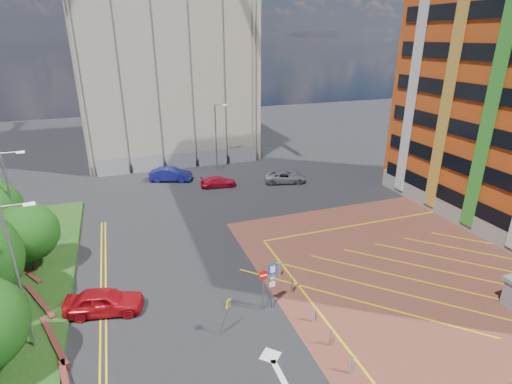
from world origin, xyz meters
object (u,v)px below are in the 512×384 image
tree_c (27,232)px  warning_sign (226,313)px  lamp_left_far (13,203)px  car_silver_back (285,177)px  lamp_left_near (18,273)px  sign_cluster (269,281)px  car_blue_back (171,174)px  car_red_left (104,301)px  car_red_back (218,182)px  lamp_back (216,135)px

tree_c → warning_sign: size_ratio=2.19×
lamp_left_far → car_silver_back: lamp_left_far is taller
lamp_left_near → tree_c: bearing=97.7°
lamp_left_near → lamp_left_far: bearing=101.3°
sign_cluster → car_blue_back: 25.04m
car_red_left → car_silver_back: bearing=-36.0°
lamp_left_far → car_red_back: (17.10, 10.27, -4.10)m
car_silver_back → car_blue_back: bearing=82.5°
sign_cluster → car_red_left: (-9.30, 2.95, -1.18)m
lamp_left_far → car_silver_back: (24.46, 9.08, -4.01)m
lamp_left_far → sign_cluster: 18.58m
warning_sign → lamp_back: bearing=76.5°
car_red_back → car_silver_back: car_silver_back is taller
car_red_left → car_red_back: bearing=-20.5°
car_silver_back → car_red_left: bearing=146.5°
tree_c → car_silver_back: bearing=25.2°
sign_cluster → car_blue_back: sign_cluster is taller
warning_sign → car_red_back: size_ratio=0.58×
car_silver_back → tree_c: bearing=129.7°
lamp_left_far → lamp_back: (18.50, 16.00, -0.30)m
tree_c → car_red_back: tree_c is taller
car_red_left → car_silver_back: car_red_left is taller
lamp_back → warning_sign: size_ratio=3.57×
sign_cluster → lamp_back: bearing=82.0°
car_red_left → lamp_back: bearing=-16.5°
warning_sign → car_red_back: bearing=76.6°
warning_sign → lamp_left_near: bearing=166.8°
lamp_left_near → sign_cluster: size_ratio=2.50×
tree_c → lamp_left_near: size_ratio=0.61×
car_blue_back → lamp_left_near: bearing=176.0°
car_red_left → car_blue_back: 23.08m
lamp_left_far → sign_cluster: (14.72, -11.02, -2.71)m
sign_cluster → car_silver_back: (9.74, 20.09, -1.31)m
tree_c → car_red_back: (16.18, 12.27, -2.63)m
lamp_left_near → car_red_left: size_ratio=1.77×
car_red_left → lamp_left_near: bearing=131.5°
lamp_left_near → lamp_back: bearing=57.6°
warning_sign → car_red_left: size_ratio=0.50×
lamp_back → car_red_back: lamp_back is taller
lamp_back → warning_sign: (-6.76, -28.28, -2.93)m
car_silver_back → lamp_back: bearing=55.2°
tree_c → sign_cluster: 16.53m
lamp_left_far → warning_sign: (11.74, -12.28, -3.23)m
lamp_left_far → car_red_back: size_ratio=2.08×
lamp_left_near → sign_cluster: bearing=-4.6°
tree_c → warning_sign: (10.82, -10.28, -1.76)m
lamp_left_far → lamp_back: lamp_left_far is taller
sign_cluster → car_silver_back: bearing=64.1°
tree_c → lamp_left_near: bearing=-82.3°
car_blue_back → car_silver_back: size_ratio=1.01×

